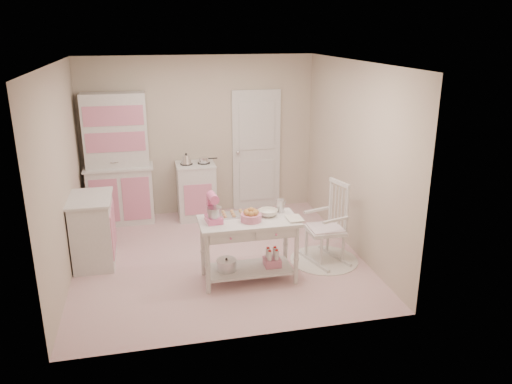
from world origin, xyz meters
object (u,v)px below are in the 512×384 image
(work_table, at_px, (249,250))
(bread_basket, at_px, (251,218))
(hutch, at_px, (118,160))
(stand_mixer, at_px, (213,209))
(stove, at_px, (196,191))
(base_cabinet, at_px, (93,230))
(rocking_chair, at_px, (326,223))

(work_table, distance_m, bread_basket, 0.45)
(hutch, height_order, stand_mixer, hutch)
(hutch, xyz_separation_m, work_table, (1.60, -2.36, -0.64))
(stove, relative_size, bread_basket, 3.68)
(base_cabinet, distance_m, stand_mixer, 1.82)
(hutch, xyz_separation_m, bread_basket, (1.62, -2.41, -0.19))
(base_cabinet, height_order, bread_basket, base_cabinet)
(base_cabinet, relative_size, bread_basket, 3.68)
(hutch, relative_size, base_cabinet, 2.26)
(stove, bearing_deg, work_table, -80.25)
(stand_mixer, bearing_deg, rocking_chair, 4.90)
(work_table, relative_size, stand_mixer, 3.53)
(stove, xyz_separation_m, stand_mixer, (-0.02, -2.29, 0.51))
(stove, relative_size, rocking_chair, 0.84)
(stove, distance_m, work_table, 2.34)
(base_cabinet, distance_m, bread_basket, 2.20)
(rocking_chair, height_order, stand_mixer, stand_mixer)
(rocking_chair, xyz_separation_m, bread_basket, (-1.08, -0.35, 0.30))
(hutch, height_order, work_table, hutch)
(stand_mixer, bearing_deg, work_table, -8.06)
(work_table, xyz_separation_m, bread_basket, (0.02, -0.05, 0.45))
(stove, xyz_separation_m, rocking_chair, (1.50, -2.01, 0.09))
(stove, xyz_separation_m, bread_basket, (0.42, -2.36, 0.39))
(work_table, distance_m, stand_mixer, 0.71)
(stove, relative_size, work_table, 0.77)
(hutch, bearing_deg, stove, -2.39)
(stove, height_order, work_table, stove)
(base_cabinet, bearing_deg, rocking_chair, -11.86)
(stove, distance_m, stand_mixer, 2.35)
(hutch, height_order, base_cabinet, hutch)
(base_cabinet, bearing_deg, work_table, -25.93)
(hutch, bearing_deg, stand_mixer, -63.30)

